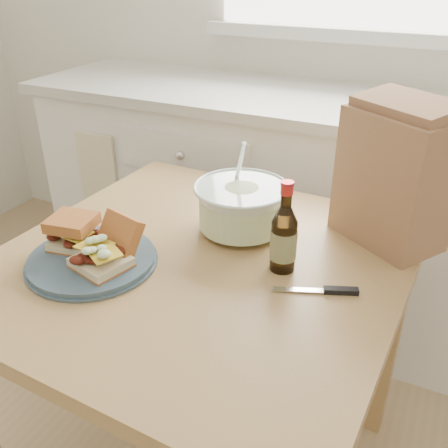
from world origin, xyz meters
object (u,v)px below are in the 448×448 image
at_px(coleslaw_bowl, 241,209).
at_px(paper_bag, 395,179).
at_px(plate, 92,260).
at_px(beer_bottle, 284,238).
at_px(dining_table, 201,296).

xyz_separation_m(coleslaw_bowl, paper_bag, (0.34, 0.12, 0.10)).
xyz_separation_m(plate, coleslaw_bowl, (0.25, 0.29, 0.05)).
relative_size(plate, coleslaw_bowl, 1.20).
distance_m(coleslaw_bowl, beer_bottle, 0.20).
relative_size(plate, beer_bottle, 1.35).
relative_size(beer_bottle, paper_bag, 0.67).
xyz_separation_m(dining_table, plate, (-0.22, -0.13, 0.12)).
xyz_separation_m(dining_table, beer_bottle, (0.19, 0.04, 0.19)).
height_order(coleslaw_bowl, paper_bag, paper_bag).
bearing_deg(beer_bottle, dining_table, -176.27).
bearing_deg(plate, paper_bag, 35.03).
height_order(dining_table, coleslaw_bowl, coleslaw_bowl).
xyz_separation_m(beer_bottle, paper_bag, (0.19, 0.24, 0.08)).
xyz_separation_m(plate, beer_bottle, (0.41, 0.17, 0.07)).
distance_m(dining_table, beer_bottle, 0.28).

